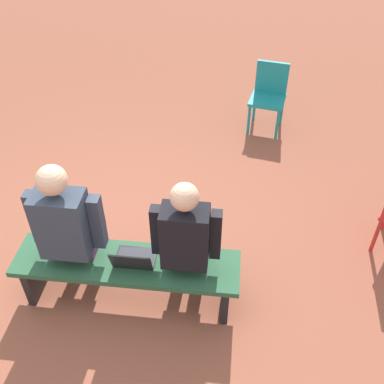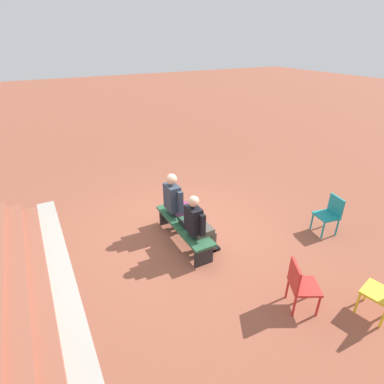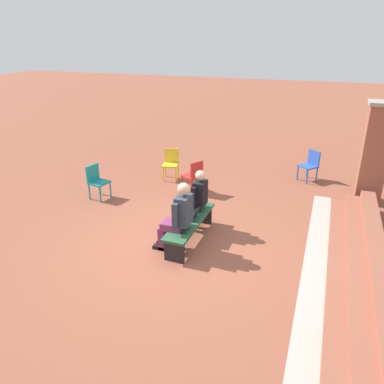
# 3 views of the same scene
# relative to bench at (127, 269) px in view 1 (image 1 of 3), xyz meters

# --- Properties ---
(ground_plane) EXTENTS (60.00, 60.00, 0.00)m
(ground_plane) POSITION_rel_bench_xyz_m (0.23, -0.19, -0.35)
(ground_plane) COLOR brown
(bench) EXTENTS (1.80, 0.44, 0.45)m
(bench) POSITION_rel_bench_xyz_m (0.00, 0.00, 0.00)
(bench) COLOR #285638
(bench) RESTS_ON ground
(person_student) EXTENTS (0.52, 0.66, 1.31)m
(person_student) POSITION_rel_bench_xyz_m (-0.48, -0.07, 0.35)
(person_student) COLOR #4C473D
(person_student) RESTS_ON ground
(person_adult) EXTENTS (0.56, 0.71, 1.38)m
(person_adult) POSITION_rel_bench_xyz_m (0.43, -0.07, 0.38)
(person_adult) COLOR #7F2D5B
(person_adult) RESTS_ON ground
(laptop) EXTENTS (0.32, 0.29, 0.21)m
(laptop) POSITION_rel_bench_xyz_m (-0.07, 0.01, 0.15)
(laptop) COLOR black
(laptop) RESTS_ON bench
(plastic_chair_foreground) EXTENTS (0.49, 0.49, 0.84)m
(plastic_chair_foreground) POSITION_rel_bench_xyz_m (-1.17, -2.89, 0.13)
(plastic_chair_foreground) COLOR teal
(plastic_chair_foreground) RESTS_ON ground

